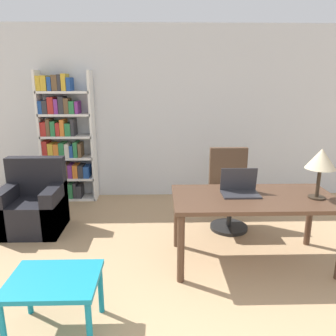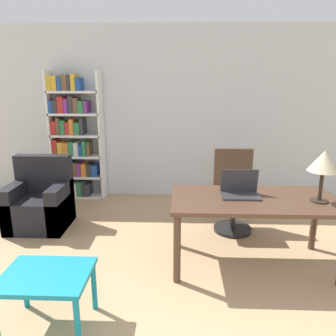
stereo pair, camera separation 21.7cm
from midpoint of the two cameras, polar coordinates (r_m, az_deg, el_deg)
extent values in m
cube|color=silver|center=(5.29, 3.32, 9.38)|extent=(8.00, 0.06, 2.70)
cube|color=#4C3323|center=(3.41, 16.58, -5.41)|extent=(1.65, 0.82, 0.04)
cylinder|color=#4C3323|center=(3.14, 3.61, -13.92)|extent=(0.07, 0.07, 0.69)
cylinder|color=#4C3323|center=(3.77, 3.38, -8.81)|extent=(0.07, 0.07, 0.69)
cylinder|color=#4C3323|center=(4.10, 25.53, -8.31)|extent=(0.07, 0.07, 0.69)
cube|color=#2D2D33|center=(3.41, 14.29, -4.76)|extent=(0.38, 0.24, 0.02)
cube|color=#2D2D33|center=(3.47, 14.08, -2.14)|extent=(0.38, 0.04, 0.24)
cube|color=white|center=(3.47, 14.06, -2.10)|extent=(0.34, 0.03, 0.21)
cylinder|color=#2D2319|center=(3.55, 26.43, -5.13)|extent=(0.17, 0.17, 0.01)
cylinder|color=#2D2319|center=(3.51, 26.72, -2.79)|extent=(0.04, 0.04, 0.29)
cone|color=#C6B793|center=(3.45, 27.18, 1.08)|extent=(0.29, 0.29, 0.20)
cylinder|color=black|center=(4.37, 12.58, -10.32)|extent=(0.48, 0.48, 0.04)
cylinder|color=#262626|center=(4.30, 12.71, -8.13)|extent=(0.06, 0.06, 0.32)
cube|color=#4C3828|center=(4.22, 12.87, -5.49)|extent=(0.51, 0.51, 0.10)
cube|color=#4C3828|center=(4.32, 12.62, -0.35)|extent=(0.49, 0.08, 0.57)
cube|color=teal|center=(2.70, -18.29, -17.44)|extent=(0.66, 0.52, 0.04)
cylinder|color=teal|center=(2.58, -12.95, -25.10)|extent=(0.04, 0.04, 0.43)
cylinder|color=teal|center=(3.10, -21.80, -18.32)|extent=(0.04, 0.04, 0.43)
cylinder|color=teal|center=(2.92, -10.58, -19.58)|extent=(0.04, 0.04, 0.43)
cube|color=black|center=(4.56, -20.18, -7.25)|extent=(0.73, 0.65, 0.41)
cube|color=black|center=(4.64, -19.57, -0.89)|extent=(0.73, 0.16, 0.50)
cube|color=black|center=(4.65, -23.55, -6.03)|extent=(0.16, 0.65, 0.59)
cube|color=black|center=(4.43, -16.84, -6.40)|extent=(0.16, 0.65, 0.59)
cube|color=white|center=(5.50, -18.42, 5.25)|extent=(0.04, 0.28, 2.01)
cube|color=white|center=(5.28, -10.34, 5.39)|extent=(0.04, 0.28, 2.01)
cube|color=white|center=(5.62, -13.82, -4.66)|extent=(0.79, 0.28, 0.04)
cube|color=#B72D28|center=(5.68, -17.17, -3.28)|extent=(0.08, 0.24, 0.23)
cube|color=#2D7F47|center=(5.66, -16.47, -3.51)|extent=(0.05, 0.24, 0.19)
cube|color=brown|center=(5.64, -15.93, -3.50)|extent=(0.05, 0.24, 0.19)
cube|color=#333338|center=(5.62, -15.37, -3.35)|extent=(0.06, 0.24, 0.23)
cube|color=silver|center=(5.60, -14.63, -3.45)|extent=(0.08, 0.24, 0.21)
cube|color=#2D7F47|center=(5.57, -13.86, -3.34)|extent=(0.07, 0.24, 0.24)
cube|color=#333338|center=(5.55, -13.20, -3.29)|extent=(0.05, 0.24, 0.25)
cube|color=#333338|center=(5.54, -12.54, -3.54)|extent=(0.07, 0.24, 0.20)
cube|color=white|center=(5.52, -14.03, -1.37)|extent=(0.79, 0.28, 0.04)
cube|color=orange|center=(5.59, -17.46, -0.19)|extent=(0.07, 0.24, 0.19)
cube|color=silver|center=(5.57, -16.81, -0.24)|extent=(0.04, 0.24, 0.18)
cube|color=#234C99|center=(5.55, -16.29, -0.11)|extent=(0.05, 0.24, 0.21)
cube|color=#234C99|center=(5.52, -15.53, -0.03)|extent=(0.09, 0.24, 0.23)
cube|color=brown|center=(5.50, -14.66, -0.09)|extent=(0.08, 0.24, 0.22)
cube|color=#7F338C|center=(5.48, -13.91, -0.14)|extent=(0.06, 0.24, 0.21)
cube|color=orange|center=(5.46, -13.11, -0.17)|extent=(0.08, 0.24, 0.21)
cube|color=#333338|center=(5.44, -12.25, -0.22)|extent=(0.08, 0.24, 0.20)
cube|color=#234C99|center=(5.42, -11.35, -0.31)|extent=(0.09, 0.24, 0.18)
cube|color=white|center=(5.43, -14.25, 2.03)|extent=(0.79, 0.28, 0.04)
cube|color=#B72D28|center=(5.51, -17.73, 3.50)|extent=(0.08, 0.24, 0.26)
cube|color=gold|center=(5.49, -16.88, 3.31)|extent=(0.08, 0.24, 0.22)
cube|color=orange|center=(5.46, -16.03, 3.28)|extent=(0.08, 0.24, 0.21)
cube|color=#2D7F47|center=(5.43, -15.20, 3.38)|extent=(0.08, 0.24, 0.23)
cube|color=silver|center=(5.41, -14.36, 3.30)|extent=(0.07, 0.24, 0.21)
cube|color=#234C99|center=(5.39, -13.69, 3.15)|extent=(0.05, 0.24, 0.18)
cube|color=#2D7F47|center=(5.37, -13.03, 3.44)|extent=(0.06, 0.24, 0.24)
cube|color=brown|center=(5.36, -12.37, 3.36)|extent=(0.05, 0.24, 0.22)
cube|color=white|center=(5.37, -14.48, 5.52)|extent=(0.79, 0.28, 0.04)
cube|color=#B72D28|center=(5.46, -17.94, 6.73)|extent=(0.09, 0.24, 0.21)
cube|color=brown|center=(5.43, -17.22, 7.00)|extent=(0.06, 0.24, 0.26)
cube|color=#2D7F47|center=(5.41, -16.49, 6.84)|extent=(0.07, 0.24, 0.22)
cube|color=#B72D28|center=(5.39, -15.76, 6.73)|extent=(0.06, 0.24, 0.20)
cube|color=orange|center=(5.37, -15.07, 6.99)|extent=(0.07, 0.24, 0.24)
cube|color=#2D7F47|center=(5.35, -14.20, 6.73)|extent=(0.08, 0.24, 0.19)
cube|color=#333338|center=(5.32, -13.47, 7.07)|extent=(0.05, 0.24, 0.25)
cube|color=white|center=(5.33, -14.72, 9.08)|extent=(0.79, 0.28, 0.04)
cube|color=#234C99|center=(5.43, -18.36, 10.12)|extent=(0.06, 0.24, 0.19)
cube|color=#333338|center=(5.41, -17.67, 10.18)|extent=(0.07, 0.24, 0.20)
cube|color=#B72D28|center=(5.38, -16.79, 10.50)|extent=(0.09, 0.24, 0.25)
cube|color=#7F338C|center=(5.35, -15.97, 10.39)|extent=(0.06, 0.24, 0.22)
cube|color=#333338|center=(5.33, -15.20, 10.61)|extent=(0.08, 0.24, 0.25)
cube|color=brown|center=(5.31, -14.39, 10.53)|extent=(0.07, 0.24, 0.23)
cube|color=#2D7F47|center=(5.29, -13.56, 10.32)|extent=(0.08, 0.24, 0.19)
cube|color=#7F338C|center=(5.27, -12.78, 10.34)|extent=(0.05, 0.24, 0.18)
cube|color=white|center=(5.31, -14.96, 12.69)|extent=(0.79, 0.28, 0.04)
cube|color=gold|center=(5.42, -18.62, 13.80)|extent=(0.07, 0.24, 0.22)
cube|color=gold|center=(5.39, -17.82, 13.89)|extent=(0.08, 0.24, 0.22)
cube|color=#234C99|center=(5.36, -16.96, 13.84)|extent=(0.06, 0.24, 0.20)
cube|color=brown|center=(5.34, -16.17, 14.05)|extent=(0.08, 0.24, 0.23)
cube|color=#333338|center=(5.32, -15.44, 14.13)|extent=(0.05, 0.24, 0.24)
cube|color=gold|center=(5.30, -14.77, 14.24)|extent=(0.07, 0.24, 0.25)
cube|color=#234C99|center=(5.28, -14.00, 13.99)|extent=(0.06, 0.24, 0.19)
camera|label=1|loc=(0.11, -88.18, 0.48)|focal=35.00mm
camera|label=2|loc=(0.11, 91.82, -0.48)|focal=35.00mm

